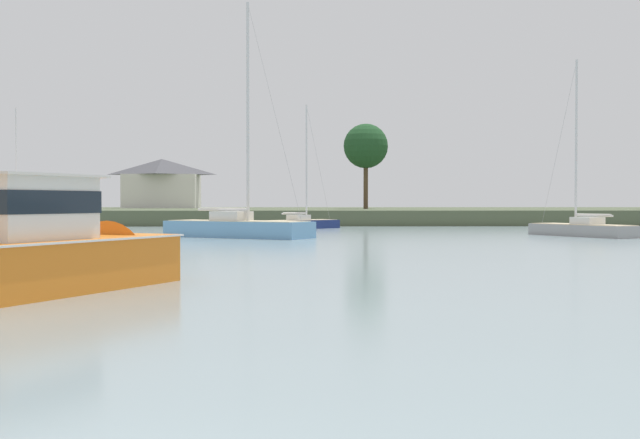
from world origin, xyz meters
The scene contains 8 objects.
far_shore_bank centered at (0.00, 91.39, 0.71)m, with size 226.93×46.52×1.41m, color #4C563D.
sailboat_skyblue centered at (-1.86, 45.64, 0.30)m, with size 9.69×7.38×15.14m.
sailboat_grey centered at (20.19, 46.79, 0.24)m, with size 5.37×7.86×11.91m.
sailboat_navy centered at (2.16, 61.91, 0.22)m, with size 6.47×6.41×10.69m.
cruiser_orange centered at (-4.29, 15.45, 0.62)m, with size 7.15×10.41×5.55m.
dinghy_red centered at (26.53, 52.99, 0.11)m, with size 1.33×2.75×0.43m.
shore_tree_center_right centered at (9.52, 87.26, 8.49)m, with size 5.05×5.05×9.65m.
cottage_near_water centered at (-15.61, 99.78, 4.66)m, with size 9.95×6.97×6.28m.
Camera 1 is at (1.97, -4.92, 2.21)m, focal length 45.69 mm.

